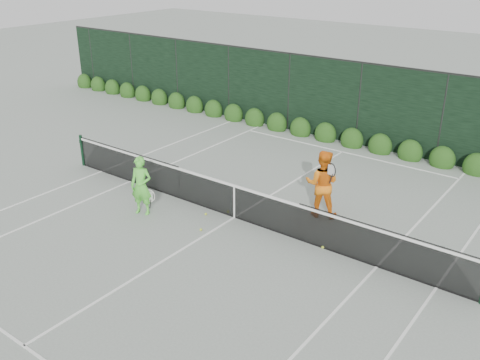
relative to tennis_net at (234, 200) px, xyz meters
The scene contains 8 objects.
ground 0.53m from the tennis_net, ahead, with size 80.00×80.00×0.00m, color gray.
tennis_net is the anchor object (origin of this frame).
player_woman 2.53m from the tennis_net, 149.20° to the right, with size 0.70×0.58×1.64m.
player_man 2.41m from the tennis_net, 40.24° to the left, with size 1.11×1.00×1.87m.
court_lines 0.53m from the tennis_net, ahead, with size 11.03×23.83×0.01m.
windscreen_fence 2.88m from the tennis_net, 89.49° to the right, with size 32.00×21.07×3.06m.
hedge_row 7.16m from the tennis_net, 89.80° to the left, with size 31.66×0.65×0.94m.
tennis_balls 0.72m from the tennis_net, 41.53° to the right, with size 3.51×1.30×0.07m.
Camera 1 is at (7.86, -10.26, 6.71)m, focal length 40.00 mm.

